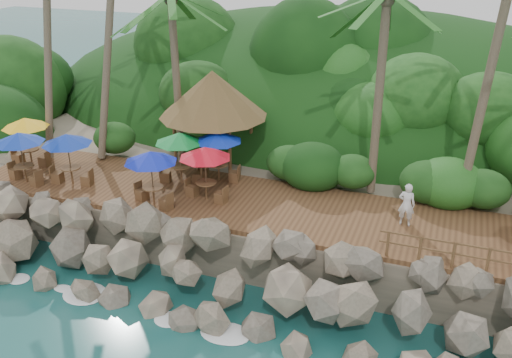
% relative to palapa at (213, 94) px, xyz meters
% --- Properties ---
extents(ground, '(140.00, 140.00, 0.00)m').
position_rel_palapa_xyz_m(ground, '(3.45, -9.50, -5.79)').
color(ground, '#19514F').
rests_on(ground, ground).
extents(land_base, '(32.00, 25.20, 2.10)m').
position_rel_palapa_xyz_m(land_base, '(3.45, 6.50, -4.74)').
color(land_base, gray).
rests_on(land_base, ground).
extents(jungle_hill, '(44.80, 28.00, 15.40)m').
position_rel_palapa_xyz_m(jungle_hill, '(3.45, 14.00, -5.79)').
color(jungle_hill, '#143811').
rests_on(jungle_hill, ground).
extents(seawall, '(29.00, 4.00, 2.30)m').
position_rel_palapa_xyz_m(seawall, '(3.45, -7.50, -4.64)').
color(seawall, gray).
rests_on(seawall, ground).
extents(terrace, '(26.00, 5.00, 0.20)m').
position_rel_palapa_xyz_m(terrace, '(3.45, -3.50, -3.59)').
color(terrace, brown).
rests_on(terrace, land_base).
extents(jungle_foliage, '(44.00, 16.00, 12.00)m').
position_rel_palapa_xyz_m(jungle_foliage, '(3.45, 5.50, -5.79)').
color(jungle_foliage, '#143811').
rests_on(jungle_foliage, ground).
extents(foam_line, '(25.20, 0.80, 0.06)m').
position_rel_palapa_xyz_m(foam_line, '(3.45, -9.20, -5.76)').
color(foam_line, white).
rests_on(foam_line, ground).
extents(palapa, '(5.19, 5.19, 4.60)m').
position_rel_palapa_xyz_m(palapa, '(0.00, 0.00, 0.00)').
color(palapa, brown).
rests_on(palapa, ground).
extents(dining_clusters, '(25.80, 5.40, 2.39)m').
position_rel_palapa_xyz_m(dining_clusters, '(1.17, -3.67, -1.51)').
color(dining_clusters, brown).
rests_on(dining_clusters, terrace).
extents(railing, '(6.10, 0.10, 1.00)m').
position_rel_palapa_xyz_m(railing, '(11.98, -5.85, -2.88)').
color(railing, brown).
rests_on(railing, terrace).
extents(waiter, '(0.66, 0.45, 1.75)m').
position_rel_palapa_xyz_m(waiter, '(9.56, -3.29, -2.61)').
color(waiter, silver).
rests_on(waiter, terrace).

